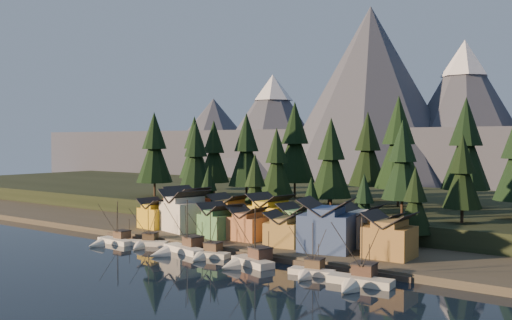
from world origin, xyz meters
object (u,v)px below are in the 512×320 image
Objects in this scene: boat_1 at (145,238)px; boat_3 at (206,248)px; boat_0 at (111,236)px; house_front_0 at (156,212)px; house_front_1 at (185,209)px; house_back_1 at (229,212)px; boat_2 at (179,243)px; boat_5 at (310,265)px; house_back_0 at (187,206)px; boat_6 at (357,272)px; boat_4 at (248,253)px.

boat_1 is 0.99× the size of boat_3.
boat_3 is at bearing 6.90° from boat_0.
house_front_0 is 9.53m from house_front_1.
boat_1 is 1.15× the size of house_back_1.
house_front_1 is at bearing 143.85° from boat_2.
boat_5 is 0.98× the size of house_back_0.
house_front_0 is (-23.28, 15.39, 3.22)m from boat_2.
house_front_0 is at bearing 155.41° from boat_5.
boat_6 is (43.61, -2.57, 0.04)m from boat_2.
boat_3 is at bearing -22.49° from house_front_1.
house_back_1 is at bearing 7.82° from house_back_0.
house_back_1 is (18.97, 7.01, 0.89)m from house_front_0.
boat_0 is 17.63m from house_front_0.
boat_5 is 0.86× the size of house_front_1.
house_back_1 is (9.61, 6.04, -0.60)m from house_front_1.
boat_2 is 22.00m from house_front_1.
house_front_0 is at bearing 144.64° from boat_3.
boat_4 is 1.05× the size of house_front_1.
house_front_1 is at bearing 170.39° from boat_4.
boat_3 is at bearing -64.67° from house_back_1.
house_back_1 is (-4.31, 22.41, 4.11)m from boat_2.
boat_0 is 64.09m from boat_6.
house_front_0 is at bearing -115.98° from house_back_0.
boat_6 is at bearing -30.66° from house_back_1.
house_back_0 reaches higher than boat_3.
house_front_0 is at bearing 106.91° from boat_1.
boat_4 is at bearing 171.88° from boat_6.
boat_2 is 28.10m from house_front_0.
boat_2 is at bearing -35.07° from house_front_1.
house_front_0 is 0.79× the size of house_back_0.
boat_0 is at bearing -73.92° from house_front_0.
boat_2 is 1.05× the size of boat_6.
boat_3 reaches higher than house_front_0.
boat_6 is (55.68, -3.78, 0.47)m from boat_1.
boat_1 is at bearing -113.25° from house_back_1.
boat_0 reaches higher than boat_5.
boat_1 is 12.14m from boat_2.
house_front_1 reaches higher than boat_4.
house_back_1 is (-37.74, 23.46, 4.35)m from boat_5.
boat_5 reaches higher than boat_1.
boat_4 is (11.73, -1.21, 0.46)m from boat_3.
house_front_1 is (-1.85, 15.16, 5.14)m from boat_1.
house_front_0 is at bearing 103.09° from boat_0.
boat_5 is 0.83× the size of boat_6.
boat_2 is at bearing -27.11° from boat_1.
boat_1 reaches higher than house_front_0.
house_back_1 is at bearing 139.72° from boat_5.
house_back_0 is 1.15× the size of house_back_1.
boat_5 is (45.50, -2.26, 0.19)m from boat_1.
boat_2 is 1.42× the size of house_back_1.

